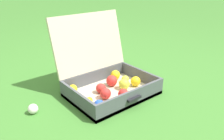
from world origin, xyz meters
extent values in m
plane|color=#3D7A2D|center=(0.00, 0.00, 0.00)|extent=(16.00, 16.00, 0.00)
cube|color=beige|center=(0.02, -0.01, 0.01)|extent=(0.60, 0.44, 0.03)
cube|color=#4C5156|center=(-0.27, -0.01, 0.06)|extent=(0.02, 0.44, 0.12)
cube|color=#4C5156|center=(0.31, -0.01, 0.06)|extent=(0.02, 0.44, 0.12)
cube|color=#4C5156|center=(0.02, -0.22, 0.06)|extent=(0.56, 0.02, 0.12)
cube|color=#4C5156|center=(0.02, 0.20, 0.06)|extent=(0.56, 0.02, 0.12)
cube|color=beige|center=(0.02, 0.26, 0.33)|extent=(0.60, 0.13, 0.43)
cube|color=black|center=(0.02, -0.24, 0.07)|extent=(0.11, 0.02, 0.02)
sphere|color=#CCDB38|center=(0.12, -0.03, 0.06)|extent=(0.08, 0.08, 0.08)
sphere|color=#D1B784|center=(-0.08, -0.17, 0.05)|extent=(0.05, 0.05, 0.05)
sphere|color=yellow|center=(0.22, -0.05, 0.06)|extent=(0.08, 0.08, 0.08)
sphere|color=#CCDB38|center=(0.20, 0.04, 0.05)|extent=(0.06, 0.06, 0.06)
sphere|color=yellow|center=(-0.21, 0.15, 0.06)|extent=(0.06, 0.06, 0.06)
sphere|color=yellow|center=(0.18, 0.14, 0.06)|extent=(0.08, 0.08, 0.08)
sphere|color=red|center=(0.02, -0.14, 0.06)|extent=(0.07, 0.07, 0.07)
sphere|color=red|center=(0.08, 0.06, 0.07)|extent=(0.08, 0.08, 0.08)
sphere|color=red|center=(-0.07, -0.06, 0.06)|extent=(0.08, 0.08, 0.08)
sphere|color=blue|center=(-0.20, -0.15, 0.06)|extent=(0.07, 0.07, 0.07)
sphere|color=red|center=(-0.05, 0.03, 0.06)|extent=(0.07, 0.07, 0.07)
sphere|color=yellow|center=(-0.20, -0.04, 0.05)|extent=(0.05, 0.05, 0.05)
sphere|color=white|center=(-0.51, 0.12, 0.03)|extent=(0.06, 0.06, 0.06)
camera|label=1|loc=(-0.91, -1.16, 0.82)|focal=37.20mm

